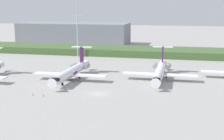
{
  "coord_description": "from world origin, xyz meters",
  "views": [
    {
      "loc": [
        21.35,
        -78.89,
        23.05
      ],
      "look_at": [
        0.0,
        16.8,
        3.0
      ],
      "focal_mm": 51.81,
      "sensor_mm": 36.0,
      "label": 1
    }
  ],
  "objects_px": {
    "regional_jet_second": "(72,71)",
    "safety_cone_front_marker": "(33,94)",
    "regional_jet_third": "(160,71)",
    "safety_cone_mid_marker": "(43,95)",
    "antenna_mast": "(77,31)"
  },
  "relations": [
    {
      "from": "regional_jet_second",
      "to": "safety_cone_front_marker",
      "type": "bearing_deg",
      "value": -100.97
    },
    {
      "from": "regional_jet_second",
      "to": "regional_jet_third",
      "type": "relative_size",
      "value": 1.0
    },
    {
      "from": "safety_cone_front_marker",
      "to": "safety_cone_mid_marker",
      "type": "height_order",
      "value": "same"
    },
    {
      "from": "antenna_mast",
      "to": "safety_cone_front_marker",
      "type": "xyz_separation_m",
      "value": [
        8.51,
        -61.89,
        -11.21
      ]
    },
    {
      "from": "antenna_mast",
      "to": "safety_cone_front_marker",
      "type": "bearing_deg",
      "value": -82.17
    },
    {
      "from": "regional_jet_second",
      "to": "antenna_mast",
      "type": "distance_m",
      "value": 45.2
    },
    {
      "from": "regional_jet_second",
      "to": "safety_cone_front_marker",
      "type": "height_order",
      "value": "regional_jet_second"
    },
    {
      "from": "regional_jet_third",
      "to": "safety_cone_front_marker",
      "type": "distance_m",
      "value": 39.84
    },
    {
      "from": "regional_jet_second",
      "to": "safety_cone_mid_marker",
      "type": "distance_m",
      "value": 19.63
    },
    {
      "from": "safety_cone_front_marker",
      "to": "safety_cone_mid_marker",
      "type": "bearing_deg",
      "value": -3.39
    },
    {
      "from": "regional_jet_second",
      "to": "safety_cone_front_marker",
      "type": "relative_size",
      "value": 56.36
    },
    {
      "from": "regional_jet_third",
      "to": "safety_cone_mid_marker",
      "type": "distance_m",
      "value": 37.74
    },
    {
      "from": "safety_cone_mid_marker",
      "to": "regional_jet_third",
      "type": "bearing_deg",
      "value": 42.9
    },
    {
      "from": "antenna_mast",
      "to": "safety_cone_mid_marker",
      "type": "xyz_separation_m",
      "value": [
        11.46,
        -62.06,
        -11.21
      ]
    },
    {
      "from": "regional_jet_third",
      "to": "regional_jet_second",
      "type": "bearing_deg",
      "value": -167.05
    }
  ]
}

